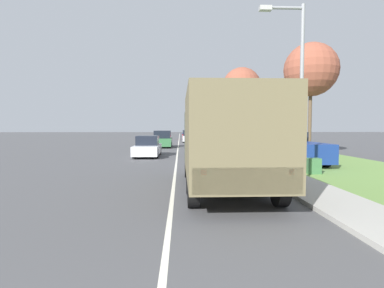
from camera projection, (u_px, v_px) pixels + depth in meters
name	position (u px, v px, depth m)	size (l,w,h in m)	color
ground_plane	(179.00, 143.00, 39.35)	(180.00, 180.00, 0.00)	#4C4C4F
lane_centre_stripe	(179.00, 143.00, 39.35)	(0.12, 120.00, 0.00)	silver
sidewalk_right	(213.00, 143.00, 39.52)	(1.80, 120.00, 0.12)	#ADAAA3
grass_strip_right	(246.00, 143.00, 39.69)	(7.00, 120.00, 0.02)	#6B9347
military_truck	(225.00, 138.00, 9.96)	(2.60, 7.15, 3.16)	#474C38
car_nearest_ahead	(148.00, 147.00, 21.61)	(1.70, 4.64, 1.49)	silver
car_second_ahead	(162.00, 140.00, 31.44)	(1.92, 4.45, 1.74)	#336B3D
car_third_ahead	(189.00, 137.00, 41.80)	(1.77, 4.08, 1.64)	silver
car_fourth_ahead	(187.00, 135.00, 52.40)	(1.81, 4.10, 1.59)	maroon
car_farthest_ahead	(186.00, 134.00, 67.54)	(1.85, 4.01, 1.45)	navy
pickup_truck	(294.00, 148.00, 17.73)	(1.99, 5.73, 1.79)	navy
lamp_post	(296.00, 75.00, 11.06)	(1.69, 0.24, 6.48)	gray
tree_mid_right	(311.00, 70.00, 21.88)	(3.89, 3.89, 8.24)	brown
tree_far_right	(242.00, 87.00, 33.25)	(4.28, 4.28, 8.70)	brown
utility_box	(314.00, 166.00, 13.37)	(0.55, 0.45, 0.70)	#3D7042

